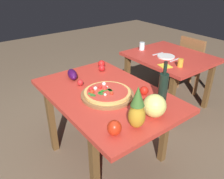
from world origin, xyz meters
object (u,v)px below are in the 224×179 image
display_table (106,101)px  drinking_glass_water (142,46)px  bell_pepper (114,128)px  tomato_beside_pepper (101,64)px  fork_utensil (158,54)px  pizza_board (107,95)px  eggplant (72,74)px  dinner_plate (166,56)px  dining_chair (194,61)px  knife_utensil (175,60)px  melon (154,106)px  tomato_near_board (144,91)px  drinking_glass_juice (180,63)px  pizza (107,92)px  background_table (169,63)px  napkin_folded (165,66)px  tomato_at_corner (102,68)px  pineapple_left (137,110)px  wine_bottle (163,88)px  tomato_by_bottle (80,83)px

display_table → drinking_glass_water: 1.32m
bell_pepper → tomato_beside_pepper: 1.19m
fork_utensil → pizza_board: bearing=-63.6°
eggplant → dinner_plate: eggplant is taller
dining_chair → drinking_glass_water: (-0.32, -0.80, 0.31)m
fork_utensil → bell_pepper: bearing=-53.3°
bell_pepper → knife_utensil: size_ratio=0.61×
melon → tomato_near_board: 0.34m
bell_pepper → dinner_plate: size_ratio=0.50×
drinking_glass_juice → pizza_board: bearing=-87.3°
display_table → pizza: pizza is taller
tomato_beside_pepper → drinking_glass_water: 0.82m
pizza_board → dinner_plate: (-0.36, 1.18, -0.00)m
display_table → drinking_glass_water: bearing=122.1°
drinking_glass_water → dinner_plate: 0.40m
pizza_board → knife_utensil: size_ratio=2.60×
background_table → pizza_board: size_ratio=2.18×
drinking_glass_water → napkin_folded: 0.63m
pizza_board → fork_utensil: (-0.50, 1.18, -0.01)m
tomato_at_corner → pizza: bearing=-30.4°
display_table → dinner_plate: dinner_plate is taller
pineapple_left → napkin_folded: size_ratio=2.31×
wine_bottle → fork_utensil: wine_bottle is taller
pizza → melon: size_ratio=2.30×
background_table → tomato_beside_pepper: (-0.22, -0.93, 0.14)m
fork_utensil → napkin_folded: 0.41m
drinking_glass_water → dinner_plate: (0.40, 0.04, -0.04)m
display_table → tomato_beside_pepper: 0.62m
eggplant → tomato_at_corner: size_ratio=2.76×
melon → napkin_folded: bearing=126.6°
display_table → drinking_glass_juice: size_ratio=14.76×
drinking_glass_juice → napkin_folded: 0.17m
tomato_by_bottle → fork_utensil: size_ratio=0.34×
drinking_glass_juice → tomato_near_board: bearing=-74.2°
wine_bottle → napkin_folded: wine_bottle is taller
pizza → bell_pepper: bearing=-30.2°
drinking_glass_juice → tomato_beside_pepper: bearing=-126.2°
pineapple_left → drinking_glass_water: bearing=135.1°
wine_bottle → pineapple_left: wine_bottle is taller
pizza → drinking_glass_water: 1.36m
drinking_glass_juice → background_table: bearing=146.6°
dining_chair → pizza_board: (0.43, -1.93, 0.27)m
pineapple_left → drinking_glass_water: (-1.23, 1.23, -0.09)m
pizza_board → dining_chair: bearing=102.6°
tomato_at_corner → drinking_glass_water: size_ratio=0.70×
wine_bottle → drinking_glass_water: bearing=143.1°
wine_bottle → melon: (0.10, -0.19, -0.05)m
pizza → eggplant: (-0.51, -0.07, 0.01)m
display_table → knife_utensil: size_ratio=7.54×
drinking_glass_juice → napkin_folded: size_ratio=0.66×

